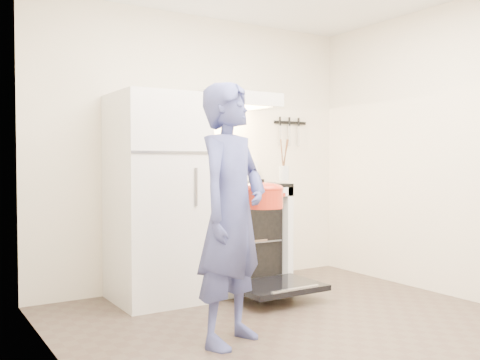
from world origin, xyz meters
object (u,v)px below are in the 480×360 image
stove_body (239,237)px  person (232,213)px  tea_kettle (211,169)px  dutch_oven (262,198)px  refrigerator (157,198)px

stove_body → person: (-0.82, -1.25, 0.36)m
tea_kettle → dutch_oven: (-0.29, -1.26, -0.18)m
refrigerator → dutch_oven: 1.08m
tea_kettle → person: bearing=-114.4°
person → dutch_oven: bearing=2.5°
tea_kettle → person: (-0.66, -1.47, -0.25)m
stove_body → dutch_oven: (-0.45, -1.04, 0.43)m
tea_kettle → dutch_oven: tea_kettle is taller
dutch_oven → refrigerator: bearing=109.4°
refrigerator → person: size_ratio=1.03×
stove_body → dutch_oven: bearing=-113.5°
tea_kettle → person: 1.63m
refrigerator → person: 1.22m
refrigerator → person: refrigerator is taller
person → dutch_oven: size_ratio=4.47×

